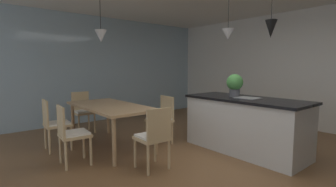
{
  "coord_description": "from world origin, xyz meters",
  "views": [
    {
      "loc": [
        2.15,
        -2.78,
        1.41
      ],
      "look_at": [
        -1.06,
        -0.13,
        0.97
      ],
      "focal_mm": 26.68,
      "sensor_mm": 36.0,
      "label": 1
    }
  ],
  "objects_px": {
    "chair_kitchen_end": "(154,136)",
    "kitchen_island": "(245,124)",
    "dining_table": "(110,109)",
    "chair_near_right": "(71,133)",
    "potted_plant_on_island": "(235,84)",
    "chair_far_right": "(161,118)",
    "chair_near_left": "(54,123)",
    "chair_window_end": "(83,110)"
  },
  "relations": [
    {
      "from": "chair_kitchen_end",
      "to": "chair_near_right",
      "type": "relative_size",
      "value": 1.0
    },
    {
      "from": "dining_table",
      "to": "chair_window_end",
      "type": "xyz_separation_m",
      "value": [
        -1.3,
        0.0,
        -0.2
      ]
    },
    {
      "from": "chair_window_end",
      "to": "dining_table",
      "type": "bearing_deg",
      "value": -0.02
    },
    {
      "from": "chair_kitchen_end",
      "to": "chair_near_left",
      "type": "height_order",
      "value": "same"
    },
    {
      "from": "chair_near_right",
      "to": "chair_far_right",
      "type": "bearing_deg",
      "value": 89.79
    },
    {
      "from": "chair_near_right",
      "to": "potted_plant_on_island",
      "type": "xyz_separation_m",
      "value": [
        1.02,
        2.44,
        0.65
      ]
    },
    {
      "from": "chair_kitchen_end",
      "to": "chair_near_right",
      "type": "height_order",
      "value": "same"
    },
    {
      "from": "chair_kitchen_end",
      "to": "chair_far_right",
      "type": "xyz_separation_m",
      "value": [
        -0.88,
        0.82,
        0.0
      ]
    },
    {
      "from": "chair_window_end",
      "to": "chair_near_left",
      "type": "relative_size",
      "value": 1.0
    },
    {
      "from": "chair_kitchen_end",
      "to": "chair_near_left",
      "type": "distance_m",
      "value": 1.9
    },
    {
      "from": "dining_table",
      "to": "chair_window_end",
      "type": "relative_size",
      "value": 2.13
    },
    {
      "from": "chair_near_left",
      "to": "chair_near_right",
      "type": "xyz_separation_m",
      "value": [
        0.83,
        0.0,
        0.0
      ]
    },
    {
      "from": "dining_table",
      "to": "chair_near_right",
      "type": "relative_size",
      "value": 2.13
    },
    {
      "from": "potted_plant_on_island",
      "to": "chair_near_right",
      "type": "bearing_deg",
      "value": -112.6
    },
    {
      "from": "chair_near_left",
      "to": "potted_plant_on_island",
      "type": "height_order",
      "value": "potted_plant_on_island"
    },
    {
      "from": "kitchen_island",
      "to": "chair_near_left",
      "type": "bearing_deg",
      "value": -130.34
    },
    {
      "from": "kitchen_island",
      "to": "potted_plant_on_island",
      "type": "relative_size",
      "value": 5.14
    },
    {
      "from": "chair_window_end",
      "to": "chair_near_left",
      "type": "height_order",
      "value": "same"
    },
    {
      "from": "chair_near_right",
      "to": "chair_far_right",
      "type": "height_order",
      "value": "same"
    },
    {
      "from": "chair_kitchen_end",
      "to": "chair_window_end",
      "type": "height_order",
      "value": "same"
    },
    {
      "from": "kitchen_island",
      "to": "chair_window_end",
      "type": "bearing_deg",
      "value": -151.19
    },
    {
      "from": "chair_near_right",
      "to": "potted_plant_on_island",
      "type": "distance_m",
      "value": 2.72
    },
    {
      "from": "chair_near_right",
      "to": "kitchen_island",
      "type": "xyz_separation_m",
      "value": [
        1.24,
        2.44,
        -0.01
      ]
    },
    {
      "from": "chair_far_right",
      "to": "potted_plant_on_island",
      "type": "bearing_deg",
      "value": 38.54
    },
    {
      "from": "dining_table",
      "to": "chair_kitchen_end",
      "type": "distance_m",
      "value": 1.31
    },
    {
      "from": "dining_table",
      "to": "chair_near_left",
      "type": "distance_m",
      "value": 0.94
    },
    {
      "from": "chair_window_end",
      "to": "chair_near_left",
      "type": "distance_m",
      "value": 1.2
    },
    {
      "from": "chair_far_right",
      "to": "potted_plant_on_island",
      "type": "relative_size",
      "value": 2.23
    },
    {
      "from": "dining_table",
      "to": "potted_plant_on_island",
      "type": "xyz_separation_m",
      "value": [
        1.43,
        1.62,
        0.45
      ]
    },
    {
      "from": "dining_table",
      "to": "chair_kitchen_end",
      "type": "height_order",
      "value": "chair_kitchen_end"
    },
    {
      "from": "chair_near_left",
      "to": "chair_far_right",
      "type": "relative_size",
      "value": 1.0
    },
    {
      "from": "chair_window_end",
      "to": "chair_near_left",
      "type": "xyz_separation_m",
      "value": [
        0.88,
        -0.82,
        0.0
      ]
    },
    {
      "from": "potted_plant_on_island",
      "to": "dining_table",
      "type": "bearing_deg",
      "value": -131.38
    },
    {
      "from": "chair_window_end",
      "to": "potted_plant_on_island",
      "type": "xyz_separation_m",
      "value": [
        2.73,
        1.62,
        0.65
      ]
    },
    {
      "from": "kitchen_island",
      "to": "chair_near_right",
      "type": "bearing_deg",
      "value": -116.89
    },
    {
      "from": "chair_kitchen_end",
      "to": "kitchen_island",
      "type": "distance_m",
      "value": 1.66
    },
    {
      "from": "chair_kitchen_end",
      "to": "chair_far_right",
      "type": "relative_size",
      "value": 1.0
    },
    {
      "from": "dining_table",
      "to": "chair_kitchen_end",
      "type": "relative_size",
      "value": 2.13
    },
    {
      "from": "potted_plant_on_island",
      "to": "kitchen_island",
      "type": "bearing_deg",
      "value": 0.0
    },
    {
      "from": "chair_near_left",
      "to": "chair_far_right",
      "type": "height_order",
      "value": "same"
    },
    {
      "from": "chair_near_left",
      "to": "chair_kitchen_end",
      "type": "bearing_deg",
      "value": 25.39
    },
    {
      "from": "chair_near_left",
      "to": "kitchen_island",
      "type": "xyz_separation_m",
      "value": [
        2.07,
        2.44,
        -0.01
      ]
    }
  ]
}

